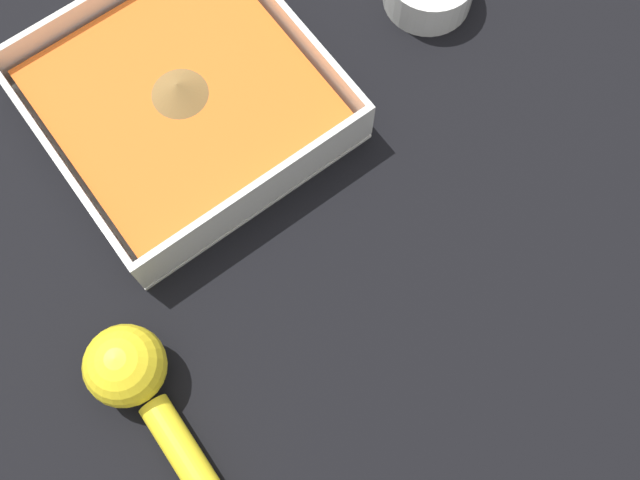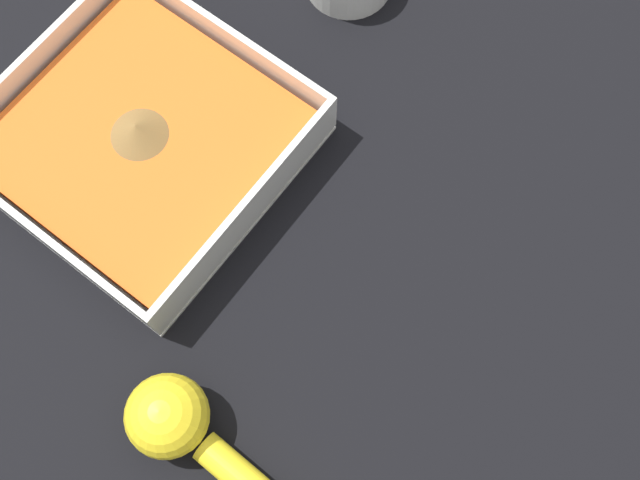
% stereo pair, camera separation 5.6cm
% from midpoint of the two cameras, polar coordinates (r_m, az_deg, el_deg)
% --- Properties ---
extents(ground_plane, '(4.00, 4.00, 0.00)m').
position_cam_midpoint_polar(ground_plane, '(0.69, -4.42, 7.38)').
color(ground_plane, black).
extents(square_dish, '(0.24, 0.24, 0.06)m').
position_cam_midpoint_polar(square_dish, '(0.69, -8.10, 10.05)').
color(square_dish, silver).
rests_on(square_dish, ground_plane).
extents(lemon_squeezer, '(0.07, 0.17, 0.07)m').
position_cam_midpoint_polar(lemon_squeezer, '(0.61, -11.20, -11.03)').
color(lemon_squeezer, yellow).
rests_on(lemon_squeezer, ground_plane).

